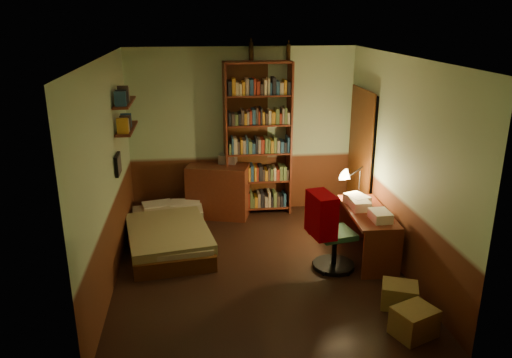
{
  "coord_description": "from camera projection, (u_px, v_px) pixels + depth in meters",
  "views": [
    {
      "loc": [
        -0.73,
        -5.61,
        3.07
      ],
      "look_at": [
        0.0,
        0.25,
        1.1
      ],
      "focal_mm": 35.0,
      "sensor_mm": 36.0,
      "label": 1
    }
  ],
  "objects": [
    {
      "name": "wall_front",
      "position": [
        290.0,
        243.0,
        4.03
      ],
      "size": [
        3.5,
        0.02,
        2.6
      ],
      "primitive_type": "cube",
      "color": "#9EBB91",
      "rests_on": "ground"
    },
    {
      "name": "desk",
      "position": [
        366.0,
        234.0,
        6.52
      ],
      "size": [
        0.54,
        1.23,
        0.65
      ],
      "primitive_type": "cube",
      "rotation": [
        0.0,
        0.0,
        -0.03
      ],
      "color": "#562214",
      "rests_on": "ground"
    },
    {
      "name": "wall_right",
      "position": [
        400.0,
        164.0,
        6.13
      ],
      "size": [
        0.02,
        4.0,
        2.6
      ],
      "primitive_type": "cube",
      "color": "#9EBB91",
      "rests_on": "ground"
    },
    {
      "name": "cardboard_box_a",
      "position": [
        414.0,
        322.0,
        4.96
      ],
      "size": [
        0.49,
        0.45,
        0.3
      ],
      "primitive_type": "cube",
      "rotation": [
        0.0,
        0.0,
        0.39
      ],
      "color": "olive",
      "rests_on": "ground"
    },
    {
      "name": "dresser",
      "position": [
        218.0,
        191.0,
        7.82
      ],
      "size": [
        1.03,
        0.71,
        0.83
      ],
      "primitive_type": "cube",
      "rotation": [
        0.0,
        0.0,
        -0.28
      ],
      "color": "#562214",
      "rests_on": "ground"
    },
    {
      "name": "door_trim",
      "position": [
        359.0,
        159.0,
        7.44
      ],
      "size": [
        0.02,
        0.98,
        2.08
      ],
      "primitive_type": "cube",
      "color": "#46230C",
      "rests_on": "ground"
    },
    {
      "name": "bed",
      "position": [
        169.0,
        226.0,
        6.88
      ],
      "size": [
        1.22,
        1.97,
        0.55
      ],
      "primitive_type": "cube",
      "rotation": [
        0.0,
        0.0,
        0.13
      ],
      "color": "#808851",
      "rests_on": "ground"
    },
    {
      "name": "wall_shelf_lower",
      "position": [
        127.0,
        128.0,
        6.67
      ],
      "size": [
        0.2,
        0.9,
        0.03
      ],
      "primitive_type": "cube",
      "color": "#562214",
      "rests_on": "wall_left"
    },
    {
      "name": "mini_stereo",
      "position": [
        228.0,
        159.0,
        7.8
      ],
      "size": [
        0.31,
        0.27,
        0.14
      ],
      "primitive_type": "cube",
      "rotation": [
        0.0,
        0.0,
        -0.28
      ],
      "color": "#B2B2B7",
      "rests_on": "dresser"
    },
    {
      "name": "wall_left",
      "position": [
        107.0,
        175.0,
        5.72
      ],
      "size": [
        0.02,
        4.0,
        2.6
      ],
      "primitive_type": "cube",
      "color": "#9EBB91",
      "rests_on": "ground"
    },
    {
      "name": "bottle_left",
      "position": [
        251.0,
        51.0,
        7.4
      ],
      "size": [
        0.09,
        0.09,
        0.27
      ],
      "primitive_type": "cylinder",
      "rotation": [
        0.0,
        0.0,
        0.28
      ],
      "color": "black",
      "rests_on": "bookshelf"
    },
    {
      "name": "ceiling",
      "position": [
        259.0,
        57.0,
        5.51
      ],
      "size": [
        3.5,
        4.0,
        0.02
      ],
      "primitive_type": "cube",
      "color": "silver",
      "rests_on": "wall_back"
    },
    {
      "name": "cardboard_box_b",
      "position": [
        399.0,
        295.0,
        5.46
      ],
      "size": [
        0.47,
        0.43,
        0.27
      ],
      "primitive_type": "cube",
      "rotation": [
        0.0,
        0.0,
        -0.38
      ],
      "color": "olive",
      "rests_on": "ground"
    },
    {
      "name": "wall_shelf_upper",
      "position": [
        125.0,
        102.0,
        6.56
      ],
      "size": [
        0.2,
        0.9,
        0.03
      ],
      "primitive_type": "cube",
      "color": "#562214",
      "rests_on": "wall_left"
    },
    {
      "name": "doorway",
      "position": [
        361.0,
        159.0,
        7.44
      ],
      "size": [
        0.06,
        0.9,
        2.0
      ],
      "primitive_type": "cube",
      "color": "black",
      "rests_on": "ground"
    },
    {
      "name": "desk_lamp",
      "position": [
        360.0,
        173.0,
        6.9
      ],
      "size": [
        0.25,
        0.25,
        0.64
      ],
      "primitive_type": "cone",
      "rotation": [
        0.0,
        0.0,
        0.4
      ],
      "color": "black",
      "rests_on": "desk"
    },
    {
      "name": "bottle_right",
      "position": [
        288.0,
        52.0,
        7.47
      ],
      "size": [
        0.08,
        0.08,
        0.23
      ],
      "primitive_type": "cylinder",
      "rotation": [
        0.0,
        0.0,
        -0.29
      ],
      "color": "black",
      "rests_on": "bookshelf"
    },
    {
      "name": "framed_picture",
      "position": [
        118.0,
        164.0,
        6.3
      ],
      "size": [
        0.04,
        0.32,
        0.26
      ],
      "primitive_type": "cube",
      "color": "black",
      "rests_on": "wall_left"
    },
    {
      "name": "red_jacket",
      "position": [
        319.0,
        176.0,
        6.1
      ],
      "size": [
        0.3,
        0.48,
        0.54
      ],
      "primitive_type": "cube",
      "rotation": [
        0.0,
        0.0,
        -0.13
      ],
      "color": "#A1000B",
      "rests_on": "office_chair"
    },
    {
      "name": "office_chair",
      "position": [
        335.0,
        235.0,
        6.19
      ],
      "size": [
        0.52,
        0.47,
        0.91
      ],
      "primitive_type": "cube",
      "rotation": [
        0.0,
        0.0,
        0.18
      ],
      "color": "#2A5E43",
      "rests_on": "ground"
    },
    {
      "name": "paper_stack",
      "position": [
        357.0,
        200.0,
        6.62
      ],
      "size": [
        0.33,
        0.38,
        0.13
      ],
      "primitive_type": "cube",
      "rotation": [
        0.0,
        0.0,
        0.37
      ],
      "color": "silver",
      "rests_on": "desk"
    },
    {
      "name": "bookshelf",
      "position": [
        258.0,
        140.0,
        7.72
      ],
      "size": [
        1.04,
        0.38,
        2.39
      ],
      "primitive_type": "cube",
      "rotation": [
        0.0,
        0.0,
        0.06
      ],
      "color": "#562214",
      "rests_on": "ground"
    },
    {
      "name": "wall_back",
      "position": [
        242.0,
        132.0,
        7.82
      ],
      "size": [
        3.5,
        0.02,
        2.6
      ],
      "primitive_type": "cube",
      "color": "#9EBB91",
      "rests_on": "ground"
    },
    {
      "name": "floor",
      "position": [
        258.0,
        268.0,
        6.34
      ],
      "size": [
        3.5,
        4.0,
        0.02
      ],
      "primitive_type": "cube",
      "color": "black",
      "rests_on": "ground"
    }
  ]
}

